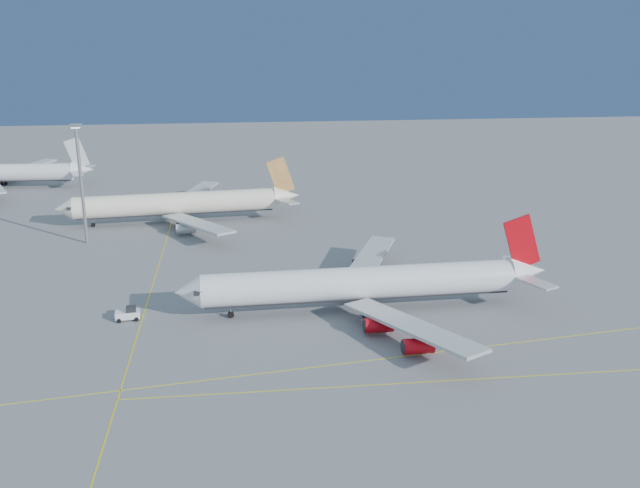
# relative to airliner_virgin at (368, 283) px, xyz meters

# --- Properties ---
(ground) EXTENTS (500.00, 500.00, 0.00)m
(ground) POSITION_rel_airliner_virgin_xyz_m (3.34, -11.63, -4.63)
(ground) COLOR slate
(ground) RESTS_ON ground
(taxiway_lines) EXTENTS (118.86, 140.00, 0.02)m
(taxiway_lines) POSITION_rel_airliner_virgin_xyz_m (-11.37, -5.29, -4.62)
(taxiway_lines) COLOR #DBC60C
(taxiway_lines) RESTS_ON ground
(airliner_virgin) EXTENTS (62.17, 55.89, 15.35)m
(airliner_virgin) POSITION_rel_airliner_virgin_xyz_m (0.00, 0.00, 0.00)
(airliner_virgin) COLOR white
(airliner_virgin) RESTS_ON ground
(airliner_etihad) EXTENTS (57.40, 52.79, 14.97)m
(airliner_etihad) POSITION_rel_airliner_virgin_xyz_m (-34.13, 59.16, -0.07)
(airliner_etihad) COLOR #EDE5CA
(airliner_etihad) RESTS_ON ground
(pushback_tug) EXTENTS (4.03, 2.70, 2.16)m
(pushback_tug) POSITION_rel_airliner_virgin_xyz_m (-38.76, 0.34, -3.62)
(pushback_tug) COLOR white
(pushback_tug) RESTS_ON ground
(light_mast) EXTENTS (2.22, 2.22, 25.64)m
(light_mast) POSITION_rel_airliner_virgin_xyz_m (-53.45, 44.07, 10.50)
(light_mast) COLOR gray
(light_mast) RESTS_ON ground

